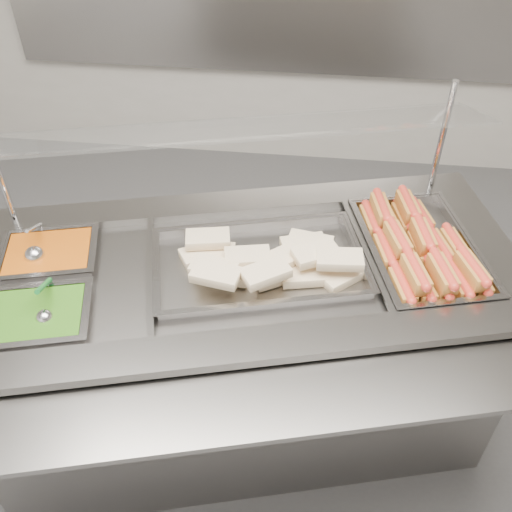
# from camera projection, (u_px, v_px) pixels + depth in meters

# --- Properties ---
(steam_counter) EXTENTS (1.88, 1.18, 0.83)m
(steam_counter) POSITION_uv_depth(u_px,v_px,m) (243.00, 349.00, 2.03)
(steam_counter) COLOR slate
(steam_counter) RESTS_ON ground
(tray_rail) EXTENTS (1.67, 0.74, 0.05)m
(tray_rail) POSITION_uv_depth(u_px,v_px,m) (264.00, 400.00, 1.43)
(tray_rail) COLOR slate
(tray_rail) RESTS_ON steam_counter
(sneeze_guard) EXTENTS (1.54, 0.65, 0.41)m
(sneeze_guard) POSITION_uv_depth(u_px,v_px,m) (231.00, 133.00, 1.68)
(sneeze_guard) COLOR silver
(sneeze_guard) RESTS_ON steam_counter
(pan_hotdogs) EXTENTS (0.43, 0.57, 0.09)m
(pan_hotdogs) POSITION_uv_depth(u_px,v_px,m) (419.00, 255.00, 1.84)
(pan_hotdogs) COLOR gray
(pan_hotdogs) RESTS_ON steam_counter
(pan_wraps) EXTENTS (0.70, 0.52, 0.06)m
(pan_wraps) POSITION_uv_depth(u_px,v_px,m) (259.00, 267.00, 1.78)
(pan_wraps) COLOR gray
(pan_wraps) RESTS_ON steam_counter
(pan_beans) EXTENTS (0.32, 0.28, 0.09)m
(pan_beans) POSITION_uv_depth(u_px,v_px,m) (51.00, 261.00, 1.82)
(pan_beans) COLOR gray
(pan_beans) RESTS_ON steam_counter
(pan_peas) EXTENTS (0.32, 0.28, 0.09)m
(pan_peas) POSITION_uv_depth(u_px,v_px,m) (39.00, 323.00, 1.62)
(pan_peas) COLOR gray
(pan_peas) RESTS_ON steam_counter
(hotdogs_in_buns) EXTENTS (0.38, 0.51, 0.11)m
(hotdogs_in_buns) POSITION_uv_depth(u_px,v_px,m) (419.00, 248.00, 1.80)
(hotdogs_in_buns) COLOR #AB6824
(hotdogs_in_buns) RESTS_ON pan_hotdogs
(tortilla_wraps) EXTENTS (0.59, 0.31, 0.09)m
(tortilla_wraps) POSITION_uv_depth(u_px,v_px,m) (265.00, 261.00, 1.74)
(tortilla_wraps) COLOR beige
(tortilla_wraps) RESTS_ON pan_wraps
(ladle) EXTENTS (0.08, 0.18, 0.13)m
(ladle) POSITION_uv_depth(u_px,v_px,m) (35.00, 254.00, 1.77)
(ladle) COLOR silver
(ladle) RESTS_ON pan_beans
(serving_spoon) EXTENTS (0.07, 0.16, 0.13)m
(serving_spoon) POSITION_uv_depth(u_px,v_px,m) (45.00, 312.00, 1.59)
(serving_spoon) COLOR silver
(serving_spoon) RESTS_ON pan_peas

